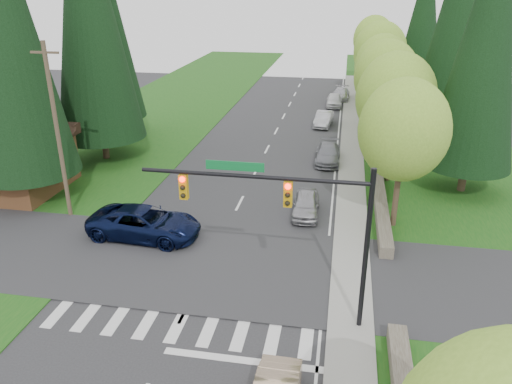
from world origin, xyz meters
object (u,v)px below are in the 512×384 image
(suv_navy, at_px, (145,223))
(parked_car_d, at_px, (334,100))
(parked_car_b, at_px, (328,154))
(parked_car_e, at_px, (341,94))
(parked_car_a, at_px, (306,204))
(parked_car_c, at_px, (324,119))

(suv_navy, relative_size, parked_car_d, 1.47)
(parked_car_b, relative_size, parked_car_e, 0.99)
(parked_car_b, bearing_deg, parked_car_d, 90.08)
(parked_car_b, relative_size, parked_car_d, 1.09)
(suv_navy, bearing_deg, parked_car_a, -58.85)
(parked_car_c, distance_m, parked_car_e, 11.88)
(parked_car_b, bearing_deg, parked_car_e, 88.24)
(parked_car_d, distance_m, parked_car_e, 3.62)
(parked_car_c, xyz_separation_m, parked_car_e, (1.40, 11.80, -0.02))
(parked_car_a, height_order, parked_car_d, parked_car_d)
(suv_navy, xyz_separation_m, parked_car_c, (8.30, 24.29, -0.16))
(parked_car_a, distance_m, parked_car_d, 28.18)
(parked_car_b, relative_size, parked_car_c, 1.09)
(suv_navy, distance_m, parked_car_d, 33.75)
(suv_navy, bearing_deg, parked_car_d, -12.04)
(parked_car_d, bearing_deg, parked_car_c, -95.67)
(parked_car_c, height_order, parked_car_d, parked_car_d)
(parked_car_b, distance_m, parked_car_e, 22.11)
(suv_navy, height_order, parked_car_e, suv_navy)
(suv_navy, distance_m, parked_car_a, 9.37)
(parked_car_b, xyz_separation_m, parked_car_e, (0.54, 22.11, 0.01))
(suv_navy, relative_size, parked_car_a, 1.58)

